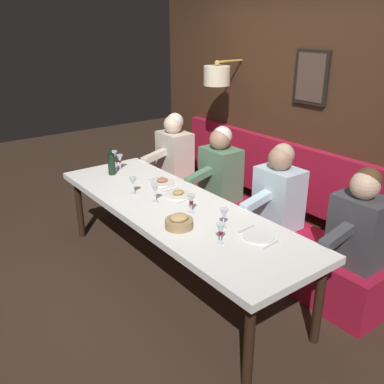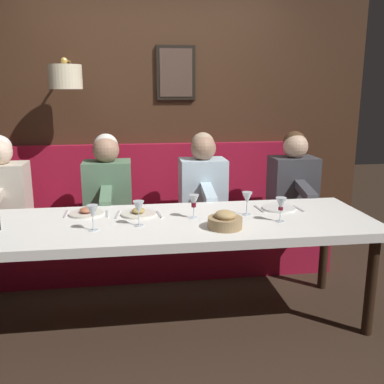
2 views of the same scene
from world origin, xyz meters
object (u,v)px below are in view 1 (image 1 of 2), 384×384
Objects in this scene: wine_glass_6 at (155,190)px; wine_glass_4 at (133,182)px; diner_near at (279,189)px; wine_glass_0 at (224,214)px; wine_glass_2 at (221,230)px; wine_bottle at (112,164)px; wine_glass_3 at (191,200)px; wine_glass_5 at (120,159)px; diner_far at (174,148)px; wine_glass_1 at (114,155)px; bread_bowl at (179,222)px; dining_table at (174,212)px; diner_middle at (220,166)px; diner_nearest at (360,221)px.

wine_glass_4 is at bearing 102.04° from wine_glass_6.
diner_near is 4.82× the size of wine_glass_4.
wine_glass_2 is (-0.19, -0.18, -0.00)m from wine_glass_0.
wine_glass_2 is at bearing -89.04° from wine_glass_4.
wine_bottle reaches higher than wine_glass_2.
wine_bottle reaches higher than wine_glass_6.
wine_glass_4 is 1.00× the size of wine_glass_6.
wine_glass_3 and wine_glass_6 have the same top height.
wine_glass_6 is (-0.18, -0.99, 0.00)m from wine_glass_5.
wine_glass_6 is at bearing -100.26° from wine_glass_5.
diner_far is 0.77m from wine_glass_1.
dining_table is at bearing 60.41° from bread_bowl.
dining_table is at bearing 99.86° from wine_glass_3.
wine_glass_4 is at bearing 177.79° from diner_middle.
wine_glass_2 is 0.93m from wine_glass_6.
wine_glass_3 is (-0.85, 0.20, 0.04)m from diner_near.
wine_glass_5 is (-0.78, 1.57, 0.04)m from diner_near.
wine_glass_6 is 0.75× the size of bread_bowl.
diner_far is 4.82× the size of wine_glass_5.
bread_bowl reaches higher than dining_table.
wine_glass_6 is at bearing 115.70° from dining_table.
diner_nearest is 4.82× the size of wine_glass_6.
wine_glass_3 reaches higher than bread_bowl.
diner_near is (0.00, 0.83, 0.00)m from diner_nearest.
dining_table is 0.61m from wine_glass_0.
wine_glass_2 is at bearing -105.75° from wine_glass_3.
wine_glass_4 is at bearing -108.69° from wine_glass_5.
dining_table is 17.30× the size of wine_glass_3.
wine_glass_3 is at bearing -72.54° from wine_glass_6.
wine_glass_4 is (-1.02, 0.04, 0.04)m from diner_middle.
wine_glass_0 is 1.00× the size of wine_glass_2.
wine_glass_1 is at bearing 85.03° from dining_table.
wine_glass_0 is 1.00× the size of wine_glass_3.
wine_glass_4 is at bearing 107.44° from dining_table.
dining_table is 3.59× the size of diner_near.
wine_glass_1 reaches higher than bread_bowl.
wine_glass_4 is at bearing 90.96° from wine_glass_2.
wine_glass_3 is at bearing 74.25° from wine_glass_2.
wine_glass_6 is at bearing 149.09° from diner_near.
wine_bottle is (-0.11, 1.65, -0.00)m from wine_glass_0.
wine_glass_5 is at bearing 108.11° from diner_nearest.
diner_nearest is at bearing -90.00° from diner_middle.
wine_glass_0 is 1.00× the size of wine_glass_4.
wine_glass_0 is at bearing -86.08° from wine_bottle.
wine_glass_6 is at bearing -99.69° from wine_glass_1.
diner_near is at bearing -2.06° from bread_bowl.
diner_far is 2.64× the size of wine_bottle.
diner_middle is 1.05m from wine_glass_3.
wine_glass_1 and wine_glass_5 have the same top height.
diner_middle is at bearing 49.50° from wine_glass_2.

